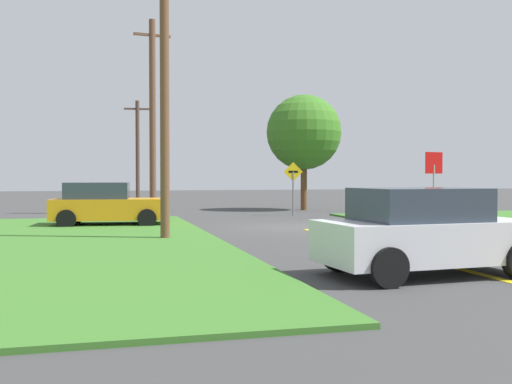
{
  "coord_description": "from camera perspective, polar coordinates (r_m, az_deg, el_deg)",
  "views": [
    {
      "loc": [
        -6.85,
        -20.47,
        1.83
      ],
      "look_at": [
        -0.32,
        4.67,
        1.16
      ],
      "focal_mm": 41.82,
      "sensor_mm": 36.0,
      "label": 1
    }
  ],
  "objects": [
    {
      "name": "car_behind_on_main_road",
      "position": [
        11.45,
        15.82,
        -3.72
      ],
      "size": [
        4.07,
        2.24,
        1.62
      ],
      "rotation": [
        0.0,
        0.0,
        0.07
      ],
      "color": "silver",
      "rests_on": "ground"
    },
    {
      "name": "parked_car_near_building",
      "position": [
        22.61,
        -14.14,
        -1.17
      ],
      "size": [
        4.25,
        2.36,
        1.62
      ],
      "rotation": [
        0.0,
        0.0,
        -0.1
      ],
      "color": "orange",
      "rests_on": "ground"
    },
    {
      "name": "utility_pole_far",
      "position": [
        41.51,
        -11.26,
        3.95
      ],
      "size": [
        1.8,
        0.27,
        7.01
      ],
      "color": "#503A2F",
      "rests_on": "ground"
    },
    {
      "name": "oak_tree_left",
      "position": [
        32.85,
        4.61,
        5.7
      ],
      "size": [
        4.1,
        4.1,
        6.32
      ],
      "color": "brown",
      "rests_on": "ground"
    },
    {
      "name": "lane_stripe_center",
      "position": [
        14.35,
        14.18,
        -5.87
      ],
      "size": [
        0.2,
        14.0,
        0.01
      ],
      "primitive_type": "cube",
      "color": "yellow",
      "rests_on": "ground"
    },
    {
      "name": "ground_plane",
      "position": [
        21.67,
        3.94,
        -3.38
      ],
      "size": [
        120.0,
        120.0,
        0.0
      ],
      "primitive_type": "plane",
      "color": "#3B3B3B"
    },
    {
      "name": "utility_pole_mid",
      "position": [
        29.55,
        -9.87,
        7.27
      ],
      "size": [
        1.8,
        0.38,
        9.43
      ],
      "color": "brown",
      "rests_on": "ground"
    },
    {
      "name": "direction_sign",
      "position": [
        27.91,
        3.58,
        0.92
      ],
      "size": [
        0.9,
        0.16,
        2.52
      ],
      "color": "slate",
      "rests_on": "ground"
    },
    {
      "name": "utility_pole_near",
      "position": [
        17.52,
        -8.74,
        10.91
      ],
      "size": [
        1.8,
        0.27,
        9.12
      ],
      "color": "brown",
      "rests_on": "ground"
    },
    {
      "name": "stop_sign",
      "position": [
        22.15,
        16.65,
        1.62
      ],
      "size": [
        0.76,
        0.18,
        2.71
      ],
      "rotation": [
        0.0,
        0.0,
        3.34
      ],
      "color": "#9EA0A8",
      "rests_on": "ground"
    }
  ]
}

